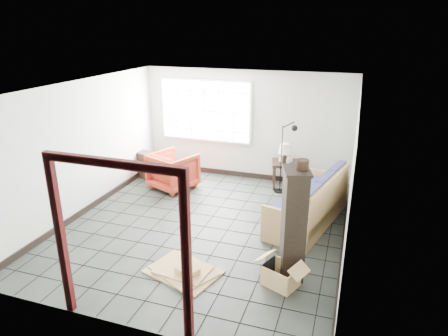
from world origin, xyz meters
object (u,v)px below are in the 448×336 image
(tall_shelf, at_px, (294,224))
(futon_sofa, at_px, (312,205))
(side_table, at_px, (284,166))
(armchair, at_px, (173,169))

(tall_shelf, bearing_deg, futon_sofa, 69.98)
(futon_sofa, relative_size, side_table, 3.56)
(futon_sofa, xyz_separation_m, side_table, (-0.82, 1.60, 0.15))
(armchair, distance_m, tall_shelf, 4.07)
(armchair, height_order, side_table, armchair)
(armchair, xyz_separation_m, tall_shelf, (3.14, -2.55, 0.40))
(futon_sofa, relative_size, armchair, 2.58)
(armchair, bearing_deg, futon_sofa, -171.14)
(armchair, relative_size, side_table, 1.38)
(futon_sofa, xyz_separation_m, tall_shelf, (-0.08, -1.82, 0.50))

